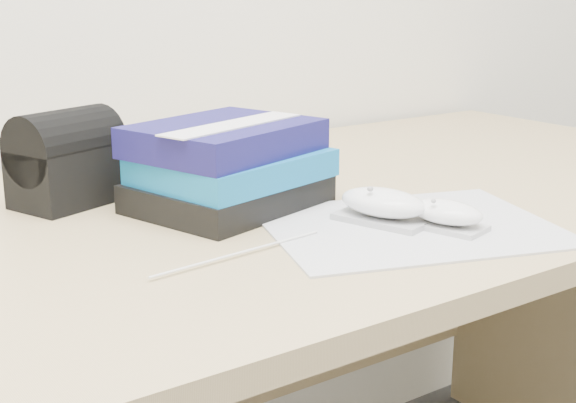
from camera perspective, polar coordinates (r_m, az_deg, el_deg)
desk at (r=1.26m, az=-1.23°, el=-9.32°), size 1.60×0.80×0.73m
mousepad at (r=1.00m, az=8.65°, el=-1.75°), size 0.42×0.37×0.00m
mouse_rear at (r=1.00m, az=6.78°, el=-0.28°), size 0.10×0.13×0.05m
mouse_front at (r=0.99m, az=11.15°, el=-0.90°), size 0.08×0.11×0.04m
usb_cable at (r=0.89m, az=-3.45°, el=-3.67°), size 0.23×0.03×0.00m
book_stack at (r=1.07m, az=-4.27°, el=2.52°), size 0.28×0.24×0.12m
pouch at (r=1.12m, az=-15.49°, el=2.95°), size 0.16×0.14×0.13m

